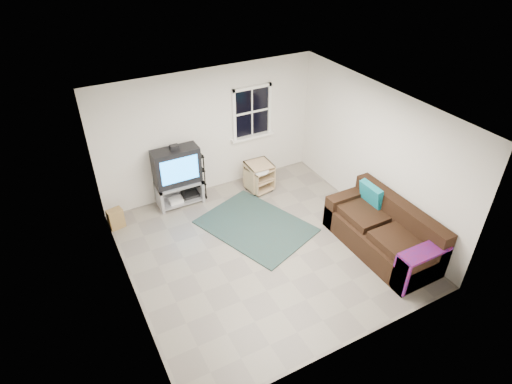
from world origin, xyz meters
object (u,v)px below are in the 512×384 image
tv_unit (177,172)px  side_table_right (259,177)px  av_rack (191,180)px  side_table_left (258,174)px  sofa (384,233)px

tv_unit → side_table_right: size_ratio=2.38×
av_rack → side_table_right: (1.37, -0.37, -0.14)m
side_table_left → sofa: (0.99, -2.77, 0.02)m
side_table_left → tv_unit: bearing=171.7°
av_rack → side_table_right: 1.42m
av_rack → side_table_right: size_ratio=1.86×
side_table_left → side_table_right: (-0.03, -0.08, -0.01)m
av_rack → side_table_left: size_ratio=1.71×
tv_unit → side_table_left: 1.74m
tv_unit → side_table_left: size_ratio=2.19×
tv_unit → sofa: tv_unit is taller
side_table_right → sofa: bearing=-69.1°
tv_unit → av_rack: size_ratio=1.28×
tv_unit → av_rack: (0.28, 0.04, -0.28)m
side_table_right → side_table_left: bearing=68.4°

